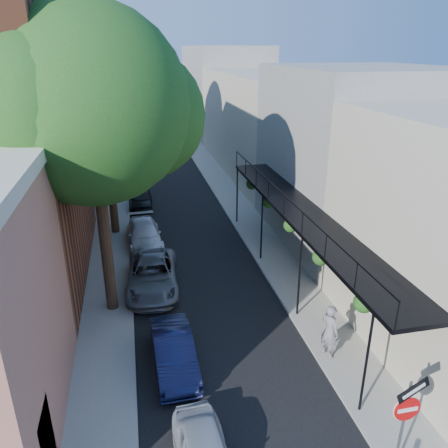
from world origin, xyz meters
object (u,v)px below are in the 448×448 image
oak_mid (111,105)px  parked_car_b (174,352)px  parked_car_d (144,234)px  pedestrian (330,331)px  oak_far (113,72)px  parked_car_c (152,275)px  oak_near (104,109)px  parked_car_e (141,199)px  sign_post (406,412)px

oak_mid → parked_car_b: 13.86m
parked_car_d → pedestrian: bearing=-65.3°
oak_far → pedestrian: (6.75, -21.84, -7.16)m
oak_mid → pedestrian: (6.82, -12.81, -5.96)m
parked_car_b → parked_car_c: size_ratio=0.78×
parked_car_b → parked_car_d: size_ratio=0.88×
oak_near → oak_far: 17.01m
parked_car_e → pedestrian: (5.59, -16.74, 0.50)m
oak_mid → parked_car_e: bearing=72.6°
oak_mid → oak_far: (0.06, 9.04, 1.20)m
parked_car_d → parked_car_e: size_ratio=1.20×
parked_car_b → parked_car_e: bearing=90.0°
sign_post → oak_far: size_ratio=0.25×
parked_car_c → parked_car_e: bearing=94.5°
parked_car_d → oak_near: bearing=-104.1°
oak_mid → oak_far: 9.12m
oak_far → pedestrian: size_ratio=6.10×
parked_car_e → parked_car_c: bearing=-87.5°
sign_post → oak_mid: size_ratio=0.29×
parked_car_e → pedestrian: size_ratio=1.78×
parked_car_b → parked_car_c: parked_car_c is taller
oak_far → parked_car_c: 17.68m
parked_car_b → sign_post: bearing=-47.9°
oak_near → parked_car_e: size_ratio=3.29×
oak_far → pedestrian: bearing=-72.8°
sign_post → parked_car_b: sign_post is taller
sign_post → parked_car_d: bearing=109.7°
oak_far → pedestrian: oak_far is taller
parked_car_b → parked_car_d: (-0.52, 10.00, 0.00)m
parked_car_b → parked_car_c: (-0.38, 5.27, 0.05)m
oak_near → parked_car_d: (1.12, 5.82, -7.27)m
oak_mid → oak_far: bearing=89.6°
oak_near → parked_car_c: size_ratio=2.44×
parked_car_c → pedestrian: 8.10m
sign_post → parked_car_c: (-5.26, 10.38, -1.39)m
oak_mid → parked_car_c: oak_mid is taller
sign_post → parked_car_d: 16.11m
oak_far → parked_car_c: bearing=-85.5°
oak_near → oak_mid: size_ratio=1.12×
oak_far → oak_mid: bearing=-90.4°
oak_far → parked_car_b: oak_far is taller
sign_post → oak_far: oak_far is taller
oak_far → parked_car_d: (1.11, -11.19, -7.65)m
sign_post → oak_far: bearing=103.9°
parked_car_c → pedestrian: (5.51, -5.93, 0.44)m
sign_post → oak_near: (-6.53, 9.29, 5.84)m
oak_near → parked_car_c: (1.26, 1.09, -7.23)m
sign_post → parked_car_b: 7.22m
sign_post → parked_car_b: bearing=133.7°
parked_car_c → pedestrian: pedestrian is taller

